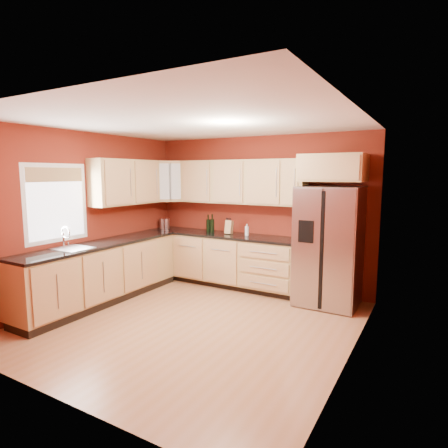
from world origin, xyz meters
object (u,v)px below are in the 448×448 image
at_px(refrigerator, 329,246).
at_px(knife_block, 229,227).
at_px(soap_dispenser, 247,230).
at_px(canister_left, 163,224).
at_px(wine_bottle_a, 208,223).

xyz_separation_m(refrigerator, knife_block, (-1.77, 0.12, 0.15)).
bearing_deg(refrigerator, soap_dispenser, 175.73).
relative_size(refrigerator, soap_dispenser, 9.04).
height_order(refrigerator, soap_dispenser, refrigerator).
height_order(knife_block, soap_dispenser, knife_block).
xyz_separation_m(canister_left, wine_bottle_a, (1.01, 0.05, 0.07)).
distance_m(refrigerator, soap_dispenser, 1.43).
relative_size(canister_left, knife_block, 0.80).
height_order(wine_bottle_a, knife_block, wine_bottle_a).
height_order(wine_bottle_a, soap_dispenser, wine_bottle_a).
bearing_deg(canister_left, soap_dispenser, 1.70).
distance_m(wine_bottle_a, knife_block, 0.43).
bearing_deg(knife_block, soap_dispenser, -4.82).
height_order(refrigerator, knife_block, refrigerator).
bearing_deg(canister_left, wine_bottle_a, 3.11).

